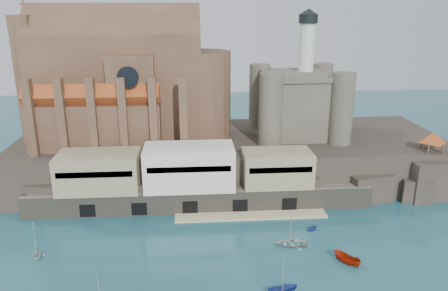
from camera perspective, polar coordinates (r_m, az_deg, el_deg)
ground at (r=72.08m, az=3.89°, el=-15.66°), size 300.00×300.00×0.00m
promontory at (r=105.23m, az=0.84°, el=-1.59°), size 100.00×36.00×10.00m
quay at (r=89.18m, az=-4.64°, el=-4.48°), size 70.00×12.00×13.05m
church at (r=104.01m, az=-12.61°, el=7.56°), size 47.00×25.93×30.51m
castle_keep at (r=105.96m, az=9.63°, el=5.81°), size 21.20×21.20×29.30m
rock_outcrop at (r=105.75m, az=25.02°, el=-3.74°), size 14.50×10.50×8.70m
pavilion at (r=103.29m, az=25.60°, el=0.81°), size 6.40×6.40×5.40m
boat_4 at (r=80.81m, az=-23.19°, el=-13.22°), size 3.14×2.38×3.23m
boat_5 at (r=75.76m, az=15.70°, el=-14.55°), size 2.55×2.56×4.75m
boat_6 at (r=78.85m, az=8.59°, el=-12.67°), size 1.50×4.12×5.65m
boat_7 at (r=84.29m, az=11.42°, el=-10.72°), size 2.43×2.66×2.64m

